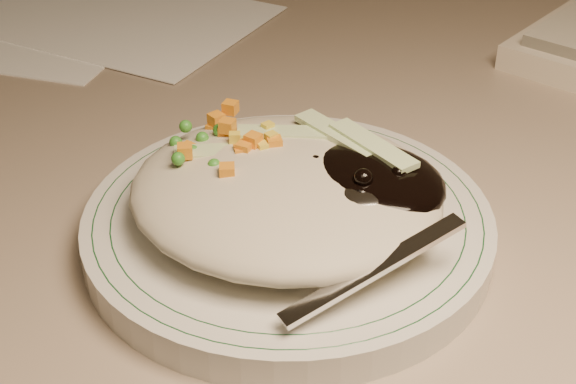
% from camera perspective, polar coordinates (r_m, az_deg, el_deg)
% --- Properties ---
extents(desk, '(1.40, 0.70, 0.74)m').
position_cam_1_polar(desk, '(0.77, 8.58, -8.22)').
color(desk, gray).
rests_on(desk, ground).
extents(plate, '(0.26, 0.26, 0.02)m').
position_cam_1_polar(plate, '(0.51, 0.00, -2.44)').
color(plate, silver).
rests_on(plate, desk).
extents(plate_rim, '(0.24, 0.24, 0.00)m').
position_cam_1_polar(plate_rim, '(0.50, 0.00, -1.52)').
color(plate_rim, '#144723').
rests_on(plate_rim, plate).
extents(meal, '(0.21, 0.19, 0.05)m').
position_cam_1_polar(meal, '(0.49, 0.45, 0.41)').
color(meal, '#B7AD94').
rests_on(meal, plate).
extents(papers, '(0.42, 0.29, 0.00)m').
position_cam_1_polar(papers, '(0.88, -16.01, 11.72)').
color(papers, white).
rests_on(papers, desk).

